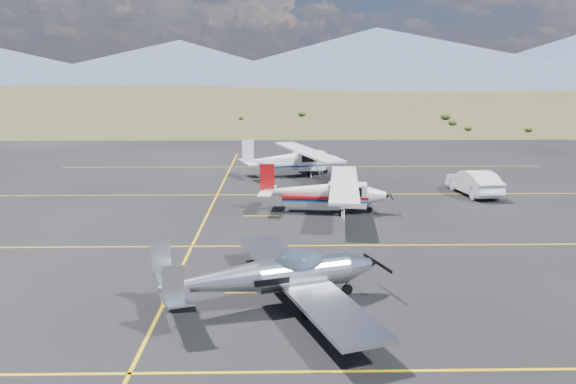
% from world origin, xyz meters
% --- Properties ---
extents(ground, '(1600.00, 1600.00, 0.00)m').
position_xyz_m(ground, '(0.00, 0.00, 0.00)').
color(ground, '#383D1C').
rests_on(ground, ground).
extents(apron, '(72.00, 72.00, 0.02)m').
position_xyz_m(apron, '(0.00, 7.00, 0.00)').
color(apron, black).
rests_on(apron, ground).
extents(aircraft_low_wing, '(7.62, 10.29, 2.26)m').
position_xyz_m(aircraft_low_wing, '(-2.11, -4.65, 1.08)').
color(aircraft_low_wing, '#B8BABF').
rests_on(aircraft_low_wing, apron).
extents(aircraft_cessna, '(6.46, 10.70, 2.70)m').
position_xyz_m(aircraft_cessna, '(0.57, 8.31, 1.20)').
color(aircraft_cessna, white).
rests_on(aircraft_cessna, apron).
extents(aircraft_plain, '(7.75, 11.34, 2.90)m').
position_xyz_m(aircraft_plain, '(-0.92, 19.85, 1.29)').
color(aircraft_plain, white).
rests_on(aircraft_plain, apron).
extents(sedan, '(2.35, 5.09, 1.62)m').
position_xyz_m(sedan, '(10.56, 12.76, 0.82)').
color(sedan, white).
rests_on(sedan, apron).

